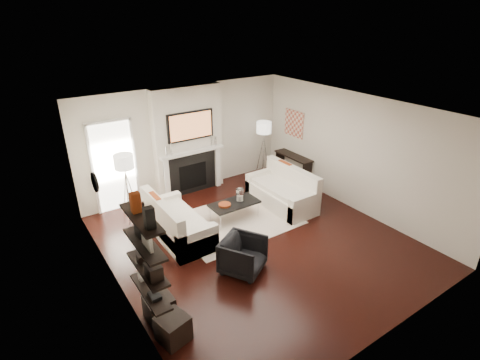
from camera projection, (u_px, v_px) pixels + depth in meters
room_envelope at (258, 181)px, 7.10m from camera, size 6.00×6.00×6.00m
chimney_breast at (188, 141)px, 9.26m from camera, size 1.80×0.25×2.70m
fireplace_surround at (193, 173)px, 9.51m from camera, size 1.30×0.02×1.04m
firebox at (193, 176)px, 9.53m from camera, size 0.75×0.02×0.65m
mantel_pilaster_l at (167, 179)px, 9.11m from camera, size 0.12×0.08×1.10m
mantel_pilaster_r at (218, 167)px, 9.84m from camera, size 0.12×0.08×1.10m
mantel_shelf at (192, 152)px, 9.22m from camera, size 1.70×0.18×0.07m
tv_body at (190, 126)px, 8.96m from camera, size 1.20×0.06×0.70m
tv_screen at (191, 126)px, 8.94m from camera, size 1.10×0.00×0.62m
candlestick_l_tall at (171, 149)px, 8.87m from camera, size 0.04×0.04×0.30m
candlestick_l_short at (166, 151)px, 8.82m from camera, size 0.04×0.04×0.24m
candlestick_r_tall at (211, 141)px, 9.43m from camera, size 0.04×0.04×0.30m
candlestick_r_short at (216, 141)px, 9.51m from camera, size 0.04×0.04×0.24m
hallway_panel at (114, 167)px, 8.52m from camera, size 0.90×0.02×2.10m
door_trim_l at (93, 172)px, 8.26m from camera, size 0.06×0.06×2.16m
door_trim_r at (135, 163)px, 8.75m from camera, size 0.06×0.06×2.16m
door_trim_top at (108, 121)px, 8.06m from camera, size 1.02×0.06×0.06m
rug at (235, 220)px, 8.40m from camera, size 2.60×2.00×0.01m
loveseat_left_base at (179, 228)px, 7.72m from camera, size 0.85×1.80×0.42m
loveseat_left_back at (163, 220)px, 7.42m from camera, size 0.18×1.80×0.80m
loveseat_left_arm_n at (198, 243)px, 7.07m from camera, size 0.85×0.18×0.60m
loveseat_left_arm_s at (163, 209)px, 8.29m from camera, size 0.85×0.18×0.60m
loveseat_left_cushion at (180, 217)px, 7.64m from camera, size 0.63×1.44×0.10m
pillow_left_orange at (156, 205)px, 7.56m from camera, size 0.10×0.42×0.42m
pillow_left_charcoal at (168, 218)px, 7.11m from camera, size 0.10×0.40×0.40m
loveseat_right_base at (281, 197)px, 8.99m from camera, size 0.85×1.80×0.42m
loveseat_right_back at (292, 182)px, 9.03m from camera, size 0.18×1.80×0.80m
loveseat_right_arm_n at (305, 207)px, 8.34m from camera, size 0.85×0.18×0.60m
loveseat_right_arm_s at (261, 182)px, 9.56m from camera, size 0.85×0.18×0.60m
loveseat_right_cushion at (280, 188)px, 8.85m from camera, size 0.63×1.44×0.10m
pillow_right_orange at (285, 170)px, 9.17m from camera, size 0.10×0.42×0.42m
pillow_right_charcoal at (301, 179)px, 8.72m from camera, size 0.10×0.40×0.40m
coffee_table at (234, 203)px, 8.30m from camera, size 1.10×0.55×0.04m
coffee_leg_nw at (221, 222)px, 7.96m from camera, size 0.02×0.02×0.38m
coffee_leg_ne at (258, 210)px, 8.47m from camera, size 0.02×0.02×0.38m
coffee_leg_sw at (210, 214)px, 8.29m from camera, size 0.02×0.02×0.38m
coffee_leg_se at (247, 202)px, 8.81m from camera, size 0.02×0.02×0.38m
hurricane_glass at (240, 195)px, 8.31m from camera, size 0.17×0.17×0.30m
hurricane_candle at (240, 198)px, 8.33m from camera, size 0.09×0.09×0.13m
copper_bowl at (225, 205)px, 8.15m from camera, size 0.27×0.27×0.04m
armchair at (243, 254)px, 6.66m from camera, size 0.94×0.93×0.72m
lamp_left_post at (129, 198)px, 8.11m from camera, size 0.02×0.02×1.20m
lamp_left_shade at (124, 162)px, 7.75m from camera, size 0.40×0.40×0.30m
lamp_left_leg_a at (134, 197)px, 8.16m from camera, size 0.25×0.02×1.23m
lamp_left_leg_b at (125, 197)px, 8.15m from camera, size 0.14×0.22×1.23m
lamp_left_leg_c at (128, 200)px, 8.01m from camera, size 0.14×0.22×1.23m
lamp_right_post at (263, 157)px, 10.33m from camera, size 0.02×0.02×1.20m
lamp_right_shade at (264, 127)px, 9.97m from camera, size 0.40×0.40×0.30m
lamp_right_leg_a at (266, 156)px, 10.38m from camera, size 0.25×0.02×1.23m
lamp_right_leg_b at (259, 157)px, 10.37m from camera, size 0.14×0.22×1.23m
lamp_right_leg_c at (264, 159)px, 10.23m from camera, size 0.14×0.22×1.23m
console_top at (294, 156)px, 10.04m from camera, size 0.35×1.20×0.04m
console_leg_n at (307, 176)px, 9.78m from camera, size 0.30×0.04×0.71m
console_leg_s at (280, 163)px, 10.61m from camera, size 0.30×0.04×0.71m
wall_art at (294, 124)px, 9.95m from camera, size 0.03×0.70×0.70m
shelf_bottom at (150, 291)px, 5.28m from camera, size 0.25×1.00×0.03m
shelf_lower at (147, 268)px, 5.12m from camera, size 0.25×1.00×0.04m
shelf_upper at (144, 244)px, 4.95m from camera, size 0.25×1.00×0.04m
shelf_top at (141, 218)px, 4.78m from camera, size 0.25×1.00×0.04m
decor_magfile_a at (149, 218)px, 4.48m from camera, size 0.12×0.10×0.28m
decor_magfile_b at (136, 203)px, 4.83m from camera, size 0.12×0.10×0.28m
decor_frame_a at (147, 240)px, 4.80m from camera, size 0.04×0.30×0.22m
decor_frame_b at (138, 230)px, 5.06m from camera, size 0.04×0.22×0.18m
decor_wine_rack at (154, 271)px, 4.89m from camera, size 0.18×0.25×0.20m
decor_box_small at (143, 258)px, 5.20m from camera, size 0.15×0.12×0.12m
decor_books at (155, 296)px, 5.14m from camera, size 0.14×0.20×0.05m
decor_box_tall at (142, 274)px, 5.45m from camera, size 0.10×0.10×0.18m
clock_rim at (95, 182)px, 6.24m from camera, size 0.04×0.34×0.34m
clock_face at (96, 182)px, 6.25m from camera, size 0.01×0.29×0.29m
ottoman_near at (159, 308)px, 5.68m from camera, size 0.41×0.41×0.40m
ottoman_far at (173, 328)px, 5.31m from camera, size 0.48×0.48×0.40m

